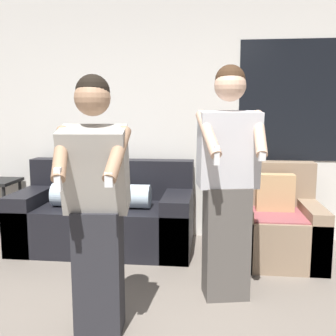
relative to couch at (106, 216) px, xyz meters
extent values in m
cube|color=silver|center=(0.66, 0.49, 1.02)|extent=(6.75, 0.06, 2.70)
cube|color=black|center=(1.96, 0.46, 1.22)|extent=(1.10, 0.01, 1.30)
cube|color=black|center=(0.00, -0.04, -0.09)|extent=(1.84, 0.90, 0.47)
cube|color=black|center=(0.00, 0.30, 0.36)|extent=(1.84, 0.22, 0.44)
cube|color=black|center=(-0.78, -0.04, -0.02)|extent=(0.28, 0.90, 0.61)
cube|color=black|center=(0.78, -0.04, -0.02)|extent=(0.28, 0.90, 0.61)
cylinder|color=silver|center=(0.00, -0.15, 0.26)|extent=(1.01, 0.24, 0.24)
cube|color=#937A60|center=(1.74, -0.19, -0.09)|extent=(0.85, 0.84, 0.46)
cube|color=#937A60|center=(1.74, 0.13, 0.37)|extent=(0.85, 0.20, 0.46)
cube|color=#937A60|center=(1.40, -0.19, -0.04)|extent=(0.18, 0.84, 0.56)
cube|color=#937A60|center=(2.08, -0.19, -0.04)|extent=(0.18, 0.84, 0.56)
cube|color=#994C51|center=(1.74, -0.23, 0.14)|extent=(0.73, 0.67, 0.01)
cube|color=tan|center=(1.74, -0.13, 0.33)|extent=(0.36, 0.14, 0.36)
cylinder|color=black|center=(-1.15, 0.02, -0.01)|extent=(0.04, 0.04, 0.62)
cylinder|color=black|center=(-1.15, 0.39, -0.01)|extent=(0.04, 0.04, 0.62)
cube|color=#28282D|center=(0.40, -1.61, 0.09)|extent=(0.32, 0.26, 0.82)
cube|color=#ADA89E|center=(0.40, -1.65, 0.76)|extent=(0.42, 0.37, 0.56)
sphere|color=#A37A5B|center=(0.40, -1.67, 1.20)|extent=(0.22, 0.22, 0.22)
sphere|color=black|center=(0.40, -1.66, 1.23)|extent=(0.21, 0.21, 0.21)
cylinder|color=#A37A5B|center=(0.25, -1.81, 0.88)|extent=(0.16, 0.36, 0.31)
cube|color=white|center=(0.29, -1.96, 0.75)|extent=(0.04, 0.04, 0.13)
cylinder|color=#A37A5B|center=(0.58, -1.78, 0.88)|extent=(0.11, 0.36, 0.31)
cube|color=white|center=(0.56, -1.93, 0.75)|extent=(0.05, 0.04, 0.08)
cube|color=#56514C|center=(1.24, -1.02, 0.11)|extent=(0.38, 0.30, 0.88)
cube|color=silver|center=(1.24, -1.03, 0.83)|extent=(0.49, 0.34, 0.58)
sphere|color=#DBAD8E|center=(1.24, -1.04, 1.30)|extent=(0.23, 0.23, 0.23)
sphere|color=#3D2819|center=(1.24, -1.03, 1.34)|extent=(0.22, 0.22, 0.22)
cylinder|color=#DBAD8E|center=(1.09, -1.22, 0.96)|extent=(0.21, 0.36, 0.33)
cube|color=white|center=(1.15, -1.36, 0.83)|extent=(0.04, 0.04, 0.13)
cylinder|color=#DBAD8E|center=(1.45, -1.14, 0.96)|extent=(0.09, 0.36, 0.33)
cube|color=white|center=(1.45, -1.30, 0.83)|extent=(0.05, 0.04, 0.08)
camera|label=1|loc=(1.11, -3.98, 1.12)|focal=42.00mm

